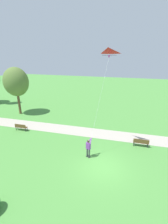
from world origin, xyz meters
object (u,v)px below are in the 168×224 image
Objects in this scene: flying_kite at (108,54)px; park_bench_far_walkway at (21,127)px; person_kite_flyer at (88,147)px; tree_treeline_center at (16,82)px; park_bench_near_walkway at (141,142)px.

park_bench_far_walkway is (0.55, 10.39, -8.34)m from flying_kite.
park_bench_far_walkway is (2.59, 9.42, -0.54)m from person_kite_flyer.
park_bench_far_walkway is 0.21× the size of tree_treeline_center.
flying_kite reaches higher than park_bench_near_walkway.
flying_kite reaches higher than tree_treeline_center.
person_kite_flyer is at bearing -105.38° from park_bench_far_walkway.
person_kite_flyer is at bearing -119.21° from tree_treeline_center.
park_bench_near_walkway is 14.00m from park_bench_far_walkway.
flying_kite is 4.93× the size of park_bench_near_walkway.
flying_kite is at bearing -25.68° from person_kite_flyer.
tree_treeline_center reaches higher than person_kite_flyer.
park_bench_near_walkway is 1.00× the size of park_bench_far_walkway.
tree_treeline_center is at bearing 39.93° from park_bench_far_walkway.
park_bench_near_walkway is 0.21× the size of tree_treeline_center.
person_kite_flyer is 9.78m from park_bench_far_walkway.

